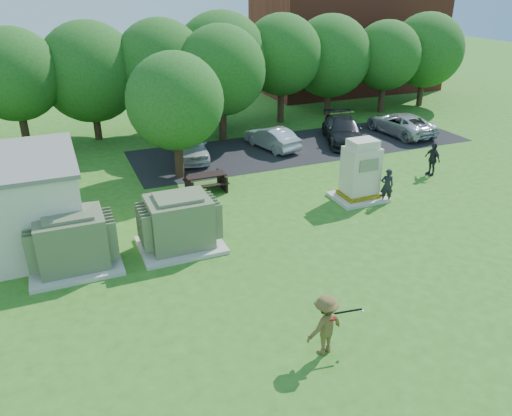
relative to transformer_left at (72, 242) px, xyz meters
name	(u,v)px	position (x,y,z in m)	size (l,w,h in m)	color
ground	(305,295)	(6.50, -4.50, -0.97)	(120.00, 120.00, 0.00)	#2D6619
brick_building	(347,42)	(24.50, 22.50, 3.03)	(15.00, 8.00, 8.00)	maroon
parking_strip	(304,146)	(13.50, 9.00, -0.96)	(20.00, 6.00, 0.01)	#232326
transformer_left	(72,242)	(0.00, 0.00, 0.00)	(3.00, 2.40, 2.07)	beige
transformer_right	(179,223)	(3.70, 0.00, 0.00)	(3.00, 2.40, 2.07)	beige
generator_cabinet	(360,174)	(12.20, 1.24, 0.24)	(2.26, 1.85, 2.76)	beige
picnic_table	(206,181)	(6.17, 4.77, -0.47)	(1.85, 1.39, 0.79)	black
batter	(325,325)	(5.75, -7.00, -0.10)	(1.13, 0.65, 1.75)	brown
person_by_generator	(387,186)	(13.11, 0.46, -0.19)	(0.57, 0.37, 1.56)	black
person_walking_right	(432,159)	(17.22, 2.40, -0.13)	(0.98, 0.41, 1.68)	#26252A
car_white	(190,145)	(6.76, 9.54, -0.23)	(1.74, 4.34, 1.48)	silver
car_silver_a	(272,138)	(11.58, 9.34, -0.34)	(1.33, 3.81, 1.26)	silver
car_dark	(343,130)	(16.02, 8.85, -0.25)	(2.03, 4.99, 1.45)	black
car_silver_b	(401,124)	(20.25, 8.87, -0.30)	(2.23, 4.85, 1.35)	#BBBBC0
batting_equipment	(346,313)	(6.33, -7.07, 0.15)	(1.17, 0.29, 0.19)	black
tree_row	(191,67)	(8.25, 14.00, 3.18)	(41.30, 13.30, 7.30)	#47301E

